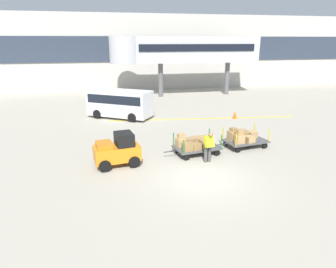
{
  "coord_description": "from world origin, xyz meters",
  "views": [
    {
      "loc": [
        -3.98,
        -11.38,
        5.7
      ],
      "look_at": [
        -0.94,
        2.71,
        1.25
      ],
      "focal_mm": 32.48,
      "sensor_mm": 36.0,
      "label": 1
    }
  ],
  "objects": [
    {
      "name": "baggage_handler",
      "position": [
        0.83,
        1.67,
        0.87
      ],
      "size": [
        0.47,
        0.49,
        1.56
      ],
      "color": "#4C4C4C",
      "rests_on": "ground_plane"
    },
    {
      "name": "baggage_cart_lead",
      "position": [
        0.55,
        2.92,
        0.53
      ],
      "size": [
        3.08,
        1.75,
        1.11
      ],
      "color": "#4C4C4F",
      "rests_on": "ground_plane"
    },
    {
      "name": "jet_bridge",
      "position": [
        4.01,
        19.99,
        4.74
      ],
      "size": [
        15.51,
        3.0,
        6.09
      ],
      "color": "#B7B7BC",
      "rests_on": "ground_plane"
    },
    {
      "name": "ground_plane",
      "position": [
        0.0,
        0.0,
        0.0
      ],
      "size": [
        120.0,
        120.0,
        0.0
      ],
      "primitive_type": "plane",
      "color": "#A8A08E"
    },
    {
      "name": "safety_cone_near",
      "position": [
        5.73,
        9.53,
        0.28
      ],
      "size": [
        0.36,
        0.36,
        0.55
      ],
      "primitive_type": "cone",
      "color": "#EA590F",
      "rests_on": "ground_plane"
    },
    {
      "name": "apron_lead_line",
      "position": [
        3.42,
        9.96,
        0.0
      ],
      "size": [
        14.21,
        1.81,
        0.01
      ],
      "primitive_type": "cube",
      "rotation": [
        0.0,
        0.0,
        -0.11
      ],
      "color": "yellow",
      "rests_on": "ground_plane"
    },
    {
      "name": "baggage_tug",
      "position": [
        -3.48,
        2.21,
        0.75
      ],
      "size": [
        2.25,
        1.52,
        1.58
      ],
      "color": "orange",
      "rests_on": "ground_plane"
    },
    {
      "name": "shuttle_van",
      "position": [
        -2.77,
        11.63,
        1.23
      ],
      "size": [
        5.05,
        4.23,
        2.1
      ],
      "color": "silver",
      "rests_on": "ground_plane"
    },
    {
      "name": "terminal_building",
      "position": [
        0.0,
        25.98,
        4.32
      ],
      "size": [
        63.49,
        2.51,
        8.63
      ],
      "color": "#BCB7AD",
      "rests_on": "ground_plane"
    },
    {
      "name": "baggage_cart_middle",
      "position": [
        3.46,
        3.39,
        0.54
      ],
      "size": [
        3.08,
        1.75,
        1.16
      ],
      "color": "#4C4C4F",
      "rests_on": "ground_plane"
    }
  ]
}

